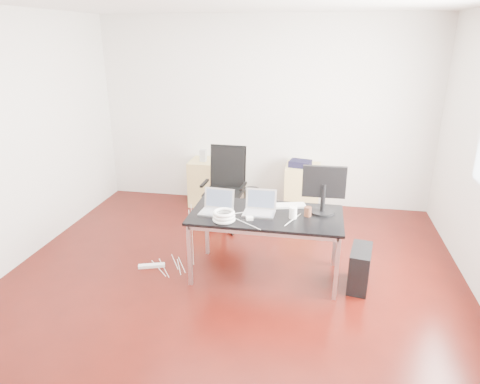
% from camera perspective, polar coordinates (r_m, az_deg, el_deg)
% --- Properties ---
extents(room_shell, '(5.00, 5.00, 5.00)m').
position_cam_1_polar(room_shell, '(4.10, -0.91, 4.62)').
color(room_shell, '#350906').
rests_on(room_shell, ground).
extents(desk, '(1.60, 0.80, 0.73)m').
position_cam_1_polar(desk, '(4.55, 3.50, -3.53)').
color(desk, black).
rests_on(desk, ground).
extents(office_chair, '(0.50, 0.52, 1.08)m').
position_cam_1_polar(office_chair, '(5.82, -1.97, 1.13)').
color(office_chair, black).
rests_on(office_chair, ground).
extents(filing_cabinet_left, '(0.50, 0.50, 0.70)m').
position_cam_1_polar(filing_cabinet_left, '(6.68, -4.39, 1.33)').
color(filing_cabinet_left, tan).
rests_on(filing_cabinet_left, ground).
extents(filing_cabinet_right, '(0.50, 0.50, 0.70)m').
position_cam_1_polar(filing_cabinet_right, '(6.47, 8.28, 0.54)').
color(filing_cabinet_right, tan).
rests_on(filing_cabinet_right, ground).
extents(pc_tower, '(0.27, 0.48, 0.44)m').
position_cam_1_polar(pc_tower, '(4.70, 15.66, -9.73)').
color(pc_tower, black).
rests_on(pc_tower, ground).
extents(wastebasket, '(0.31, 0.31, 0.28)m').
position_cam_1_polar(wastebasket, '(6.63, 1.53, -0.69)').
color(wastebasket, black).
rests_on(wastebasket, ground).
extents(power_strip, '(0.30, 0.16, 0.04)m').
position_cam_1_polar(power_strip, '(5.08, -11.70, -9.60)').
color(power_strip, white).
rests_on(power_strip, ground).
extents(laptop_left, '(0.35, 0.28, 0.23)m').
position_cam_1_polar(laptop_left, '(4.56, -3.09, -1.99)').
color(laptop_left, silver).
rests_on(laptop_left, desk).
extents(laptop_right, '(0.34, 0.26, 0.23)m').
position_cam_1_polar(laptop_right, '(4.54, 2.65, -2.09)').
color(laptop_right, silver).
rests_on(laptop_right, desk).
extents(monitor, '(0.45, 0.26, 0.51)m').
position_cam_1_polar(monitor, '(4.55, 11.11, 0.67)').
color(monitor, black).
rests_on(monitor, desk).
extents(keyboard, '(0.46, 0.25, 0.02)m').
position_cam_1_polar(keyboard, '(4.73, 6.08, -1.82)').
color(keyboard, white).
rests_on(keyboard, desk).
extents(cup_white, '(0.10, 0.10, 0.12)m').
position_cam_1_polar(cup_white, '(4.43, 7.09, -2.76)').
color(cup_white, white).
rests_on(cup_white, desk).
extents(cup_brown, '(0.09, 0.09, 0.10)m').
position_cam_1_polar(cup_brown, '(4.50, 9.02, -2.59)').
color(cup_brown, '#542D1D').
rests_on(cup_brown, desk).
extents(cable_coil, '(0.24, 0.24, 0.11)m').
position_cam_1_polar(cable_coil, '(4.34, -2.16, -3.21)').
color(cable_coil, white).
rests_on(cable_coil, desk).
extents(power_adapter, '(0.09, 0.09, 0.03)m').
position_cam_1_polar(power_adapter, '(4.38, 1.27, -3.51)').
color(power_adapter, white).
rests_on(power_adapter, desk).
extents(speaker, '(0.10, 0.09, 0.18)m').
position_cam_1_polar(speaker, '(6.52, -4.94, 4.87)').
color(speaker, '#9E9E9E').
rests_on(speaker, filing_cabinet_left).
extents(navy_garment, '(0.34, 0.29, 0.09)m').
position_cam_1_polar(navy_garment, '(6.30, 8.03, 3.78)').
color(navy_garment, black).
rests_on(navy_garment, filing_cabinet_right).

